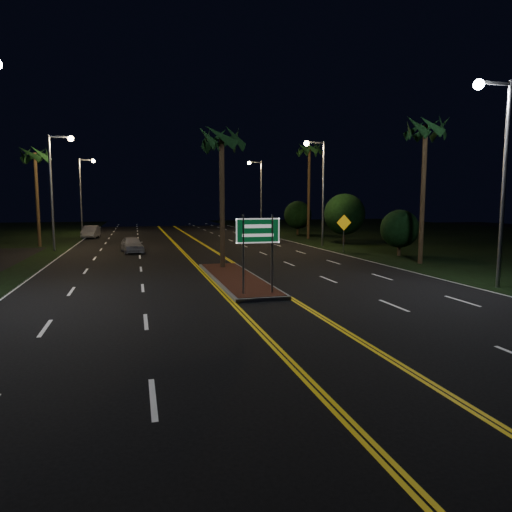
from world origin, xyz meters
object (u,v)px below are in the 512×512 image
object	(u,v)px
highway_sign	(258,238)
streetlight_left_mid	(56,179)
streetlight_left_far	(84,187)
palm_right_far	(309,150)
palm_right_near	(426,130)
warning_sign	(344,227)
streetlight_right_mid	(319,181)
palm_left_far	(35,156)
palm_median	(222,139)
car_near	(132,243)
car_far	(91,231)
streetlight_right_near	(498,160)
median_island	(236,278)
shrub_far	(298,215)
shrub_near	(400,229)
streetlight_right_far	(258,188)
shrub_mid	(344,214)

from	to	relation	value
highway_sign	streetlight_left_mid	xyz separation A→B (m)	(-10.61, 21.20, 3.25)
streetlight_left_far	palm_right_far	bearing A→B (deg)	-30.88
palm_right_near	palm_right_far	bearing A→B (deg)	89.14
highway_sign	streetlight_left_far	bearing A→B (deg)	104.44
highway_sign	warning_sign	size ratio (longest dim) A/B	1.11
streetlight_right_mid	palm_left_far	distance (m)	24.26
palm_median	car_near	xyz separation A→B (m)	(-5.03, 10.74, -6.55)
streetlight_left_mid	streetlight_right_mid	world-z (taller)	same
car_near	palm_median	bearing A→B (deg)	-72.74
streetlight_right_mid	palm_right_near	xyz separation A→B (m)	(1.89, -12.00, 2.56)
streetlight_left_mid	car_far	bearing A→B (deg)	84.62
streetlight_left_mid	streetlight_right_near	bearing A→B (deg)	-46.03
car_far	median_island	bearing A→B (deg)	-67.40
palm_right_far	shrub_far	bearing A→B (deg)	80.54
palm_median	shrub_near	world-z (taller)	palm_median
median_island	highway_sign	bearing A→B (deg)	-90.00
streetlight_right_near	car_near	xyz separation A→B (m)	(-15.64, 19.24, -4.93)
streetlight_left_mid	palm_right_far	size ratio (longest dim) A/B	0.87
palm_left_far	palm_right_far	bearing A→B (deg)	4.47
streetlight_left_mid	palm_left_far	bearing A→B (deg)	118.67
highway_sign	palm_right_near	size ratio (longest dim) A/B	0.34
streetlight_right_mid	palm_left_far	size ratio (longest dim) A/B	1.02
median_island	streetlight_right_far	bearing A→B (deg)	73.13
streetlight_left_far	streetlight_right_far	xyz separation A→B (m)	(21.23, -2.00, 0.00)
car_near	streetlight_right_mid	bearing A→B (deg)	-5.06
median_island	shrub_far	distance (m)	32.19
streetlight_right_mid	highway_sign	bearing A→B (deg)	-118.93
palm_left_far	shrub_near	size ratio (longest dim) A/B	2.67
warning_sign	median_island	bearing A→B (deg)	-137.12
palm_right_far	palm_left_far	bearing A→B (deg)	-175.53
shrub_near	shrub_mid	distance (m)	10.04
streetlight_right_near	car_far	size ratio (longest dim) A/B	1.95
highway_sign	streetlight_right_near	world-z (taller)	streetlight_right_near
palm_left_far	streetlight_right_near	bearing A→B (deg)	-48.00
streetlight_left_mid	palm_right_near	distance (m)	27.14
highway_sign	shrub_near	size ratio (longest dim) A/B	0.97
shrub_mid	car_near	xyz separation A→B (m)	(-19.03, -2.76, -2.00)
car_far	warning_sign	distance (m)	28.15
shrub_near	warning_sign	distance (m)	4.36
median_island	shrub_far	bearing A→B (deg)	64.55
median_island	car_near	distance (m)	15.12
car_near	median_island	bearing A→B (deg)	-78.37
car_near	car_far	bearing A→B (deg)	97.64
streetlight_left_far	car_near	size ratio (longest dim) A/B	2.07
streetlight_right_near	shrub_far	world-z (taller)	streetlight_right_near
median_island	palm_right_near	bearing A→B (deg)	13.50
palm_left_far	shrub_far	world-z (taller)	palm_left_far
streetlight_left_far	warning_sign	world-z (taller)	streetlight_left_far
median_island	shrub_mid	xyz separation A→B (m)	(14.00, 17.00, 2.64)
shrub_near	warning_sign	size ratio (longest dim) A/B	1.15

